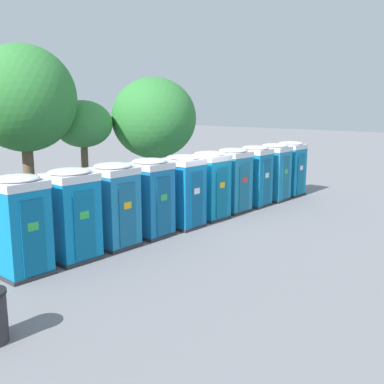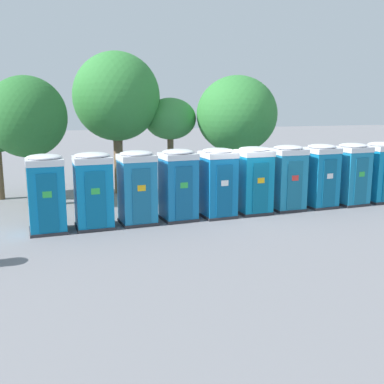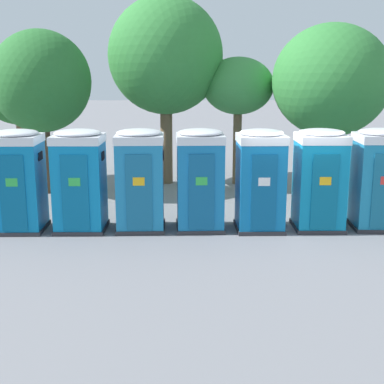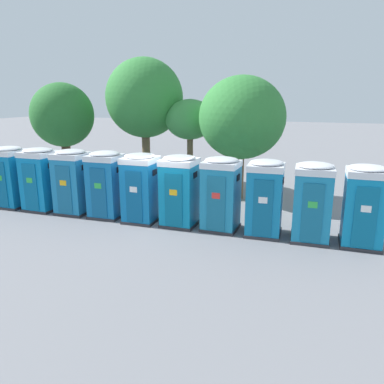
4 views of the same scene
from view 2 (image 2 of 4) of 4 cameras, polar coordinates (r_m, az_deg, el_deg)
ground_plane at (r=17.19m, az=5.22°, el=-2.72°), size 120.00×120.00×0.00m
portapotty_0 at (r=15.11m, az=-18.04°, el=-0.16°), size 1.20×1.23×2.54m
portapotty_1 at (r=15.25m, az=-12.43°, el=0.23°), size 1.24×1.21×2.54m
portapotty_2 at (r=15.55m, az=-6.99°, el=0.62°), size 1.25×1.24×2.54m
portapotty_3 at (r=15.96m, az=-1.77°, el=0.96°), size 1.24×1.25×2.54m
portapotty_4 at (r=16.41m, az=3.30°, el=1.23°), size 1.21×1.24×2.54m
portapotty_5 at (r=17.10m, az=7.82°, el=1.54°), size 1.21×1.21×2.54m
portapotty_6 at (r=17.88m, az=12.00°, el=1.82°), size 1.23×1.22×2.54m
portapotty_7 at (r=18.68m, az=15.97°, el=2.02°), size 1.23×1.26×2.54m
portapotty_8 at (r=19.56m, az=19.59°, el=2.19°), size 1.25×1.25×2.54m
portapotty_9 at (r=20.58m, az=22.72°, el=2.38°), size 1.22×1.22×2.54m
street_tree_0 at (r=21.27m, az=5.71°, el=9.73°), size 3.74×3.74×5.41m
street_tree_1 at (r=19.09m, az=-20.26°, el=8.87°), size 3.14×3.14×5.20m
street_tree_2 at (r=21.46m, az=-2.78°, el=9.17°), size 2.43×2.43×4.40m
street_tree_4 at (r=20.99m, az=-9.56°, el=11.80°), size 3.91×3.91×6.42m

